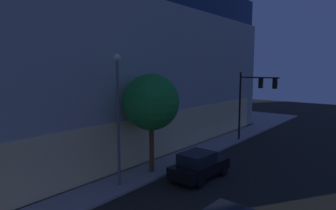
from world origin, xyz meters
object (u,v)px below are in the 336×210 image
(modern_building, at_px, (71,65))
(traffic_light_far_corner, at_px, (253,94))
(street_lamp_sidewalk, at_px, (118,104))
(car_black, at_px, (199,165))
(sidewalk_tree, at_px, (151,102))

(modern_building, bearing_deg, traffic_light_far_corner, -61.36)
(modern_building, distance_m, street_lamp_sidewalk, 15.51)
(car_black, bearing_deg, modern_building, 83.35)
(car_black, bearing_deg, street_lamp_sidewalk, 145.11)
(sidewalk_tree, relative_size, car_black, 1.48)
(traffic_light_far_corner, bearing_deg, street_lamp_sidewalk, 172.64)
(sidewalk_tree, bearing_deg, traffic_light_far_corner, -9.45)
(traffic_light_far_corner, xyz_separation_m, car_black, (-10.69, -0.97, -3.83))
(modern_building, distance_m, traffic_light_far_corner, 18.39)
(traffic_light_far_corner, relative_size, street_lamp_sidewalk, 0.85)
(modern_building, xyz_separation_m, sidewalk_tree, (-3.19, -13.99, -2.57))
(traffic_light_far_corner, height_order, street_lamp_sidewalk, street_lamp_sidewalk)
(traffic_light_far_corner, xyz_separation_m, sidewalk_tree, (-11.91, 1.98, 0.10))
(street_lamp_sidewalk, bearing_deg, sidewalk_tree, 1.34)
(sidewalk_tree, distance_m, car_black, 5.06)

